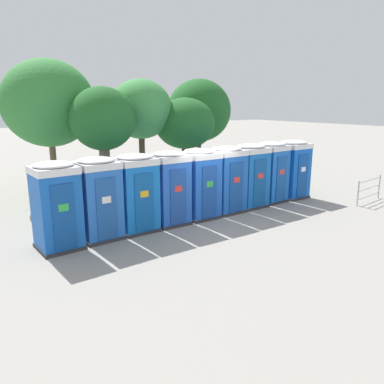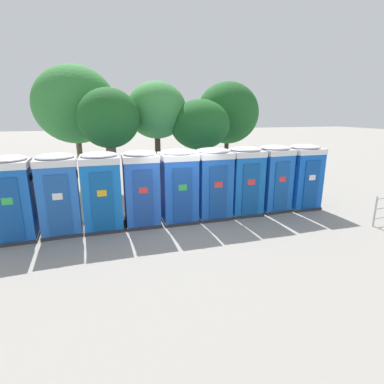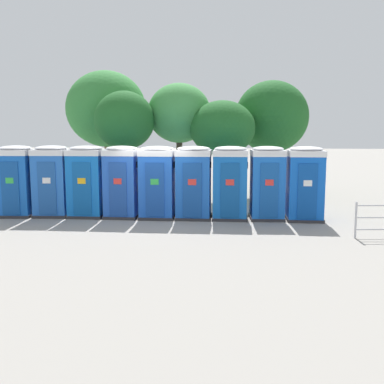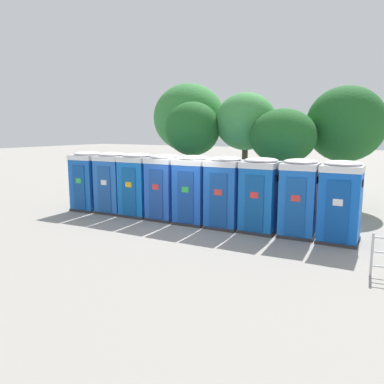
{
  "view_description": "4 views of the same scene",
  "coord_description": "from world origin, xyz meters",
  "px_view_note": "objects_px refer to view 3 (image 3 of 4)",
  "views": [
    {
      "loc": [
        -7.66,
        -10.76,
        4.1
      ],
      "look_at": [
        -0.32,
        0.03,
        0.99
      ],
      "focal_mm": 35.0,
      "sensor_mm": 36.0,
      "label": 1
    },
    {
      "loc": [
        -2.32,
        -9.82,
        3.73
      ],
      "look_at": [
        0.51,
        0.05,
        1.0
      ],
      "focal_mm": 28.0,
      "sensor_mm": 36.0,
      "label": 2
    },
    {
      "loc": [
        2.89,
        -15.43,
        3.11
      ],
      "look_at": [
        1.21,
        0.08,
        0.93
      ],
      "focal_mm": 42.0,
      "sensor_mm": 36.0,
      "label": 3
    },
    {
      "loc": [
        6.68,
        -11.88,
        3.44
      ],
      "look_at": [
        -0.07,
        0.04,
        1.17
      ],
      "focal_mm": 35.0,
      "sensor_mm": 36.0,
      "label": 4
    }
  ],
  "objects_px": {
    "portapotty_6": "(230,182)",
    "portapotty_0": "(17,181)",
    "street_tree_4": "(179,114)",
    "portapotty_2": "(87,181)",
    "portapotty_7": "(267,182)",
    "street_tree_3": "(125,122)",
    "portapotty_1": "(53,181)",
    "street_tree_1": "(222,129)",
    "street_tree_2": "(106,109)",
    "portapotty_3": "(122,181)",
    "portapotty_4": "(158,182)",
    "portapotty_8": "(305,183)",
    "street_tree_0": "(272,117)",
    "portapotty_5": "(194,182)"
  },
  "relations": [
    {
      "from": "portapotty_6",
      "to": "portapotty_0",
      "type": "bearing_deg",
      "value": -177.87
    },
    {
      "from": "street_tree_4",
      "to": "portapotty_2",
      "type": "bearing_deg",
      "value": -119.16
    },
    {
      "from": "portapotty_7",
      "to": "street_tree_3",
      "type": "height_order",
      "value": "street_tree_3"
    },
    {
      "from": "portapotty_7",
      "to": "street_tree_4",
      "type": "distance_m",
      "value": 6.4
    },
    {
      "from": "portapotty_0",
      "to": "portapotty_1",
      "type": "distance_m",
      "value": 1.28
    },
    {
      "from": "portapotty_2",
      "to": "portapotty_6",
      "type": "relative_size",
      "value": 1.0
    },
    {
      "from": "portapotty_2",
      "to": "street_tree_1",
      "type": "bearing_deg",
      "value": 42.03
    },
    {
      "from": "portapotty_1",
      "to": "street_tree_2",
      "type": "distance_m",
      "value": 6.59
    },
    {
      "from": "portapotty_3",
      "to": "portapotty_4",
      "type": "relative_size",
      "value": 1.0
    },
    {
      "from": "portapotty_8",
      "to": "street_tree_2",
      "type": "relative_size",
      "value": 0.43
    },
    {
      "from": "street_tree_0",
      "to": "street_tree_4",
      "type": "bearing_deg",
      "value": -161.95
    },
    {
      "from": "portapotty_0",
      "to": "portapotty_3",
      "type": "distance_m",
      "value": 3.83
    },
    {
      "from": "portapotty_8",
      "to": "portapotty_1",
      "type": "bearing_deg",
      "value": -178.77
    },
    {
      "from": "portapotty_1",
      "to": "street_tree_4",
      "type": "relative_size",
      "value": 0.49
    },
    {
      "from": "portapotty_6",
      "to": "street_tree_1",
      "type": "bearing_deg",
      "value": 96.46
    },
    {
      "from": "portapotty_6",
      "to": "street_tree_3",
      "type": "relative_size",
      "value": 0.53
    },
    {
      "from": "street_tree_4",
      "to": "portapotty_3",
      "type": "bearing_deg",
      "value": -106.35
    },
    {
      "from": "portapotty_4",
      "to": "portapotty_3",
      "type": "bearing_deg",
      "value": 179.64
    },
    {
      "from": "portapotty_0",
      "to": "portapotty_8",
      "type": "relative_size",
      "value": 1.0
    },
    {
      "from": "portapotty_1",
      "to": "street_tree_4",
      "type": "bearing_deg",
      "value": 50.66
    },
    {
      "from": "street_tree_3",
      "to": "street_tree_4",
      "type": "xyz_separation_m",
      "value": [
        2.23,
        1.08,
        0.37
      ]
    },
    {
      "from": "portapotty_4",
      "to": "street_tree_1",
      "type": "relative_size",
      "value": 0.58
    },
    {
      "from": "portapotty_3",
      "to": "portapotty_5",
      "type": "bearing_deg",
      "value": 0.77
    },
    {
      "from": "portapotty_1",
      "to": "portapotty_7",
      "type": "relative_size",
      "value": 1.0
    },
    {
      "from": "portapotty_6",
      "to": "street_tree_1",
      "type": "distance_m",
      "value": 4.49
    },
    {
      "from": "portapotty_2",
      "to": "portapotty_4",
      "type": "relative_size",
      "value": 1.0
    },
    {
      "from": "portapotty_0",
      "to": "street_tree_0",
      "type": "bearing_deg",
      "value": 33.89
    },
    {
      "from": "portapotty_4",
      "to": "portapotty_2",
      "type": "bearing_deg",
      "value": -179.68
    },
    {
      "from": "portapotty_7",
      "to": "street_tree_1",
      "type": "distance_m",
      "value": 4.7
    },
    {
      "from": "portapotty_8",
      "to": "portapotty_3",
      "type": "bearing_deg",
      "value": -178.71
    },
    {
      "from": "portapotty_4",
      "to": "portapotty_6",
      "type": "height_order",
      "value": "same"
    },
    {
      "from": "portapotty_4",
      "to": "street_tree_4",
      "type": "distance_m",
      "value": 5.41
    },
    {
      "from": "portapotty_0",
      "to": "street_tree_3",
      "type": "height_order",
      "value": "street_tree_3"
    },
    {
      "from": "portapotty_4",
      "to": "portapotty_5",
      "type": "relative_size",
      "value": 1.0
    },
    {
      "from": "portapotty_0",
      "to": "portapotty_2",
      "type": "distance_m",
      "value": 2.55
    },
    {
      "from": "street_tree_3",
      "to": "portapotty_5",
      "type": "bearing_deg",
      "value": -47.24
    },
    {
      "from": "portapotty_2",
      "to": "street_tree_3",
      "type": "height_order",
      "value": "street_tree_3"
    },
    {
      "from": "portapotty_1",
      "to": "street_tree_1",
      "type": "relative_size",
      "value": 0.58
    },
    {
      "from": "portapotty_2",
      "to": "portapotty_8",
      "type": "relative_size",
      "value": 1.0
    },
    {
      "from": "street_tree_4",
      "to": "portapotty_6",
      "type": "bearing_deg",
      "value": -62.58
    },
    {
      "from": "portapotty_0",
      "to": "portapotty_8",
      "type": "bearing_deg",
      "value": 1.85
    },
    {
      "from": "portapotty_8",
      "to": "portapotty_5",
      "type": "bearing_deg",
      "value": -178.36
    },
    {
      "from": "portapotty_4",
      "to": "portapotty_8",
      "type": "xyz_separation_m",
      "value": [
        5.1,
        0.15,
        0.0
      ]
    },
    {
      "from": "street_tree_3",
      "to": "portapotty_2",
      "type": "bearing_deg",
      "value": -96.81
    },
    {
      "from": "portapotty_4",
      "to": "portapotty_5",
      "type": "height_order",
      "value": "same"
    },
    {
      "from": "portapotty_0",
      "to": "street_tree_0",
      "type": "height_order",
      "value": "street_tree_0"
    },
    {
      "from": "portapotty_1",
      "to": "street_tree_2",
      "type": "xyz_separation_m",
      "value": [
        0.25,
        5.97,
        2.79
      ]
    },
    {
      "from": "portapotty_1",
      "to": "street_tree_2",
      "type": "bearing_deg",
      "value": 87.64
    },
    {
      "from": "street_tree_2",
      "to": "portapotty_8",
      "type": "bearing_deg",
      "value": -33.65
    },
    {
      "from": "portapotty_5",
      "to": "street_tree_1",
      "type": "height_order",
      "value": "street_tree_1"
    }
  ]
}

